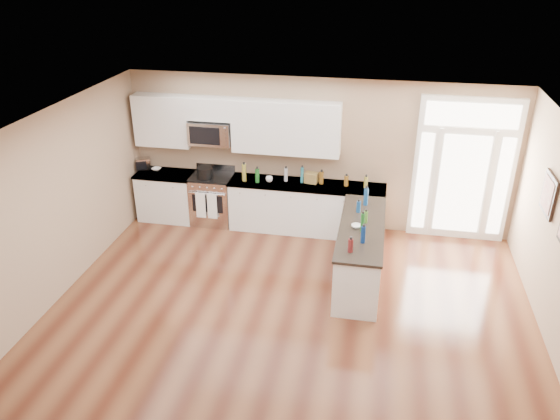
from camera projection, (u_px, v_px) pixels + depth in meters
The scene contains 19 objects.
ground at pixel (275, 363), 7.00m from camera, with size 8.00×8.00×0.00m, color #4A2114.
room_shell at pixel (274, 247), 6.25m from camera, with size 8.00×8.00×8.00m.
back_cabinet_left at pixel (168, 197), 10.56m from camera, with size 1.10×0.66×0.94m.
back_cabinet_right at pixel (306, 209), 10.09m from camera, with size 2.85×0.66×0.94m.
peninsula_cabinet at pixel (360, 254), 8.63m from camera, with size 0.69×2.32×0.94m.
upper_cabinet_left at pixel (163, 120), 10.04m from camera, with size 1.04×0.33×0.95m, color silver.
upper_cabinet_right at pixel (286, 128), 9.64m from camera, with size 1.94×0.33×0.95m, color silver.
upper_cabinet_short at pixel (210, 108), 9.76m from camera, with size 0.82×0.33×0.40m, color silver.
microwave at pixel (211, 133), 9.92m from camera, with size 0.78×0.41×0.42m.
entry_door at pixel (463, 170), 9.48m from camera, with size 1.70×0.10×2.60m.
wall_art_near at pixel (549, 194), 7.60m from camera, with size 0.05×0.58×0.58m.
kitchen_range at pixel (213, 199), 10.38m from camera, with size 0.76×0.68×1.08m.
stockpot at pixel (205, 172), 10.05m from camera, with size 0.29×0.29×0.22m, color black.
toaster_oven at pixel (144, 163), 10.49m from camera, with size 0.25×0.20×0.22m, color silver.
cardboard_box at pixel (311, 178), 9.89m from camera, with size 0.23×0.17×0.19m, color olive.
bowl_left at pixel (156, 169), 10.47m from camera, with size 0.17×0.17×0.04m, color white.
bowl_peninsula at pixel (356, 226), 8.33m from camera, with size 0.15×0.15×0.05m, color white.
cup_counter at pixel (269, 179), 9.94m from camera, with size 0.13×0.13×0.10m, color white.
counter_bottles at pixel (321, 193), 9.21m from camera, with size 2.34×2.42×0.32m.
Camera 1 is at (1.11, -5.32, 4.83)m, focal length 35.00 mm.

